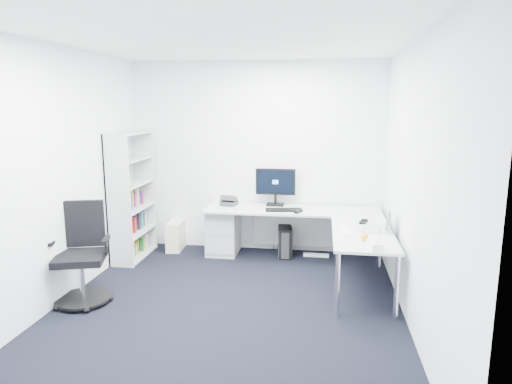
# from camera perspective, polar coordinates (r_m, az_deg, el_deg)

# --- Properties ---
(ground) EXTENTS (4.20, 4.20, 0.00)m
(ground) POSITION_cam_1_polar(r_m,az_deg,el_deg) (4.90, -3.65, -14.44)
(ground) COLOR black
(ceiling) EXTENTS (4.20, 4.20, 0.00)m
(ceiling) POSITION_cam_1_polar(r_m,az_deg,el_deg) (4.48, -4.08, 18.62)
(ceiling) COLOR white
(wall_back) EXTENTS (3.60, 0.02, 2.70)m
(wall_back) POSITION_cam_1_polar(r_m,az_deg,el_deg) (6.54, 0.05, 4.33)
(wall_back) COLOR white
(wall_back) RESTS_ON ground
(wall_front) EXTENTS (3.60, 0.02, 2.70)m
(wall_front) POSITION_cam_1_polar(r_m,az_deg,el_deg) (2.54, -13.99, -6.49)
(wall_front) COLOR white
(wall_front) RESTS_ON ground
(wall_left) EXTENTS (0.02, 4.20, 2.70)m
(wall_left) POSITION_cam_1_polar(r_m,az_deg,el_deg) (5.18, -23.70, 1.69)
(wall_left) COLOR white
(wall_left) RESTS_ON ground
(wall_right) EXTENTS (0.02, 4.20, 2.70)m
(wall_right) POSITION_cam_1_polar(r_m,az_deg,el_deg) (4.48, 19.28, 0.69)
(wall_right) COLOR white
(wall_right) RESTS_ON ground
(l_desk) EXTENTS (2.38, 1.33, 0.70)m
(l_desk) POSITION_cam_1_polar(r_m,az_deg,el_deg) (6.01, 4.29, -6.08)
(l_desk) COLOR #B7B9B9
(l_desk) RESTS_ON ground
(drawer_pedestal) EXTENTS (0.42, 0.52, 0.64)m
(drawer_pedestal) POSITION_cam_1_polar(r_m,az_deg,el_deg) (6.53, -4.11, -4.92)
(drawer_pedestal) COLOR #B7B9B9
(drawer_pedestal) RESTS_ON ground
(bookshelf) EXTENTS (0.34, 0.87, 1.74)m
(bookshelf) POSITION_cam_1_polar(r_m,az_deg,el_deg) (6.45, -15.27, -0.49)
(bookshelf) COLOR #BDBFBF
(bookshelf) RESTS_ON ground
(task_chair) EXTENTS (0.75, 0.75, 1.07)m
(task_chair) POSITION_cam_1_polar(r_m,az_deg,el_deg) (5.19, -21.14, -7.35)
(task_chair) COLOR black
(task_chair) RESTS_ON ground
(black_pc_tower) EXTENTS (0.24, 0.44, 0.41)m
(black_pc_tower) POSITION_cam_1_polar(r_m,az_deg,el_deg) (6.46, 3.65, -6.18)
(black_pc_tower) COLOR black
(black_pc_tower) RESTS_ON ground
(beige_pc_tower) EXTENTS (0.23, 0.45, 0.42)m
(beige_pc_tower) POSITION_cam_1_polar(r_m,az_deg,el_deg) (6.82, -10.00, -5.36)
(beige_pc_tower) COLOR beige
(beige_pc_tower) RESTS_ON ground
(power_strip) EXTENTS (0.36, 0.06, 0.04)m
(power_strip) POSITION_cam_1_polar(r_m,az_deg,el_deg) (6.50, 7.52, -7.84)
(power_strip) COLOR white
(power_strip) RESTS_ON ground
(monitor) EXTENTS (0.56, 0.18, 0.54)m
(monitor) POSITION_cam_1_polar(r_m,az_deg,el_deg) (6.40, 2.44, 0.68)
(monitor) COLOR black
(monitor) RESTS_ON l_desk
(black_keyboard) EXTENTS (0.51, 0.26, 0.02)m
(black_keyboard) POSITION_cam_1_polar(r_m,az_deg,el_deg) (6.13, 3.50, -2.24)
(black_keyboard) COLOR black
(black_keyboard) RESTS_ON l_desk
(mouse) EXTENTS (0.09, 0.12, 0.03)m
(mouse) POSITION_cam_1_polar(r_m,az_deg,el_deg) (6.02, 5.19, -2.46)
(mouse) COLOR black
(mouse) RESTS_ON l_desk
(desk_phone) EXTENTS (0.23, 0.23, 0.14)m
(desk_phone) POSITION_cam_1_polar(r_m,az_deg,el_deg) (6.45, -3.40, -1.04)
(desk_phone) COLOR #2B2B2E
(desk_phone) RESTS_ON l_desk
(laptop) EXTENTS (0.34, 0.34, 0.22)m
(laptop) POSITION_cam_1_polar(r_m,az_deg,el_deg) (5.34, 14.15, -3.43)
(laptop) COLOR silver
(laptop) RESTS_ON l_desk
(white_keyboard) EXTENTS (0.15, 0.41, 0.01)m
(white_keyboard) POSITION_cam_1_polar(r_m,az_deg,el_deg) (5.24, 11.16, -4.74)
(white_keyboard) COLOR white
(white_keyboard) RESTS_ON l_desk
(headphones) EXTENTS (0.17, 0.21, 0.05)m
(headphones) POSITION_cam_1_polar(r_m,az_deg,el_deg) (5.65, 13.29, -3.52)
(headphones) COLOR black
(headphones) RESTS_ON l_desk
(orange_fruit) EXTENTS (0.08, 0.08, 0.08)m
(orange_fruit) POSITION_cam_1_polar(r_m,az_deg,el_deg) (4.91, 13.41, -5.49)
(orange_fruit) COLOR #FCA316
(orange_fruit) RESTS_ON l_desk
(tissue_box) EXTENTS (0.15, 0.23, 0.07)m
(tissue_box) POSITION_cam_1_polar(r_m,az_deg,el_deg) (4.67, 14.56, -6.47)
(tissue_box) COLOR white
(tissue_box) RESTS_ON l_desk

